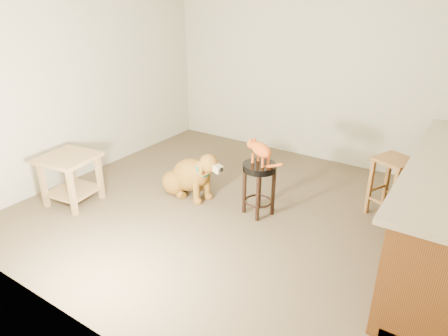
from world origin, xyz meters
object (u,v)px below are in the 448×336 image
Objects in this scene: tabby_kitten at (260,150)px; wood_stool at (390,186)px; side_table at (71,172)px; padded_stool at (259,179)px; golden_retriever at (190,176)px.

wood_stool is at bearing 51.06° from tabby_kitten.
wood_stool is 3.50m from side_table.
padded_stool is 1.28× the size of tabby_kitten.
golden_retriever is (-0.89, -0.06, -0.17)m from padded_stool.
tabby_kitten is at bearing -148.37° from wood_stool.
wood_stool is 1.45m from tabby_kitten.
wood_stool is at bearing 28.75° from side_table.
golden_retriever is (1.00, 0.89, -0.14)m from side_table.
side_table is at bearing -153.39° from padded_stool.
side_table is 1.34m from golden_retriever.
padded_stool is 1.39m from wood_stool.
tabby_kitten reaches higher than wood_stool.
padded_stool reaches higher than side_table.
golden_retriever is 1.01m from tabby_kitten.
side_table is at bearing -151.25° from wood_stool.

